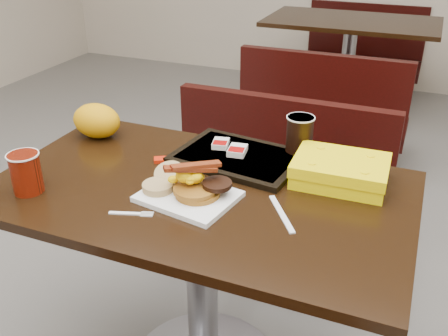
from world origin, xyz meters
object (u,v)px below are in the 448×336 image
at_px(table_near, 202,289).
at_px(bench_near_n, 268,192).
at_px(clamshell, 340,171).
at_px(pancake_stack, 198,191).
at_px(knife, 282,214).
at_px(bench_far_n, 361,51).
at_px(paper_bag, 97,121).
at_px(hashbrown_sleeve_left, 221,144).
at_px(platter, 188,196).
at_px(table_far, 347,71).
at_px(bench_far_s, 326,103).
at_px(fork, 125,213).
at_px(coffee_cup_near, 26,173).
at_px(tray, 239,157).
at_px(hashbrown_sleeve_right, 237,150).
at_px(coffee_cup_far, 300,134).

height_order(table_near, bench_near_n, table_near).
bearing_deg(clamshell, pancake_stack, -145.60).
xyz_separation_m(table_near, knife, (0.26, -0.05, 0.38)).
xyz_separation_m(bench_far_n, paper_bag, (-0.48, -3.10, 0.45)).
bearing_deg(paper_bag, pancake_stack, -27.15).
distance_m(bench_far_n, hashbrown_sleeve_left, 3.08).
bearing_deg(pancake_stack, paper_bag, 152.85).
relative_size(table_near, platter, 4.77).
xyz_separation_m(bench_near_n, table_far, (0.00, 1.90, 0.02)).
xyz_separation_m(bench_near_n, bench_far_s, (0.00, 1.20, 0.00)).
xyz_separation_m(fork, hashbrown_sleeve_left, (0.09, 0.45, 0.03)).
bearing_deg(bench_far_s, platter, -90.10).
distance_m(bench_near_n, coffee_cup_near, 1.10).
bearing_deg(pancake_stack, hashbrown_sleeve_left, 100.98).
xyz_separation_m(fork, tray, (0.16, 0.41, 0.01)).
height_order(bench_far_n, hashbrown_sleeve_right, hashbrown_sleeve_right).
distance_m(bench_far_s, platter, 2.01).
height_order(pancake_stack, coffee_cup_near, coffee_cup_near).
bearing_deg(coffee_cup_far, knife, -82.02).
bearing_deg(clamshell, table_near, -154.38).
xyz_separation_m(fork, coffee_cup_far, (0.33, 0.51, 0.07)).
height_order(tray, coffee_cup_far, coffee_cup_far).
xyz_separation_m(bench_far_s, clamshell, (0.36, -1.71, 0.43)).
xyz_separation_m(hashbrown_sleeve_right, clamshell, (0.33, -0.03, 0.01)).
relative_size(platter, fork, 2.13).
bearing_deg(fork, hashbrown_sleeve_left, 60.98).
relative_size(table_far, coffee_cup_far, 10.32).
relative_size(bench_far_n, pancake_stack, 8.09).
relative_size(tray, hashbrown_sleeve_right, 5.29).
relative_size(platter, clamshell, 0.94).
bearing_deg(coffee_cup_far, bench_far_s, 97.46).
xyz_separation_m(tray, paper_bag, (-0.52, -0.01, 0.05)).
distance_m(table_near, bench_far_s, 1.90).
distance_m(bench_near_n, knife, 0.88).
distance_m(coffee_cup_near, paper_bag, 0.40).
relative_size(table_far, tray, 3.08).
bearing_deg(hashbrown_sleeve_left, coffee_cup_near, -144.49).
xyz_separation_m(bench_far_n, pancake_stack, (0.02, -3.36, 0.42)).
relative_size(hashbrown_sleeve_left, coffee_cup_far, 0.58).
height_order(table_far, knife, knife).
bearing_deg(bench_near_n, platter, -90.25).
relative_size(coffee_cup_far, clamshell, 0.43).
bearing_deg(bench_far_s, bench_near_n, -90.00).
bearing_deg(pancake_stack, table_far, 90.48).
xyz_separation_m(bench_far_n, hashbrown_sleeve_left, (-0.04, -3.05, 0.42)).
bearing_deg(hashbrown_sleeve_left, tray, -38.59).
xyz_separation_m(platter, paper_bag, (-0.48, 0.26, 0.05)).
bearing_deg(paper_bag, bench_near_n, 46.26).
bearing_deg(bench_near_n, hashbrown_sleeve_right, -86.17).
xyz_separation_m(table_near, bench_far_s, (0.00, 1.90, -0.02)).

